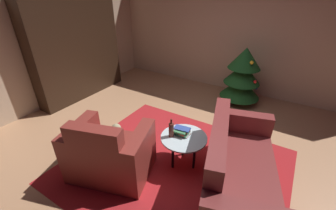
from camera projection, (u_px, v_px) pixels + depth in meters
ground_plane at (178, 145)px, 3.53m from camera, size 7.21×7.21×0.00m
wall_back at (236, 35)px, 4.89m from camera, size 6.13×0.06×2.57m
wall_left at (45, 42)px, 4.30m from camera, size 0.06×5.33×2.57m
area_rug at (175, 166)px, 3.12m from camera, size 2.94×2.54×0.01m
bookshelf_unit at (81, 48)px, 4.74m from camera, size 0.36×2.07×2.15m
armchair_red at (110, 154)px, 2.87m from camera, size 1.20×1.01×0.92m
couch_red at (236, 173)px, 2.58m from camera, size 1.21×1.85×0.95m
coffee_table at (184, 140)px, 2.98m from camera, size 0.63×0.63×0.47m
book_stack_on_table at (182, 131)px, 3.00m from camera, size 0.23×0.19×0.10m
bottle_on_table at (171, 130)px, 2.92m from camera, size 0.07×0.07×0.28m
decorated_tree at (242, 75)px, 4.55m from camera, size 0.83×0.83×1.20m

